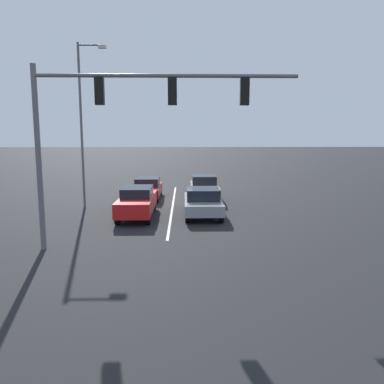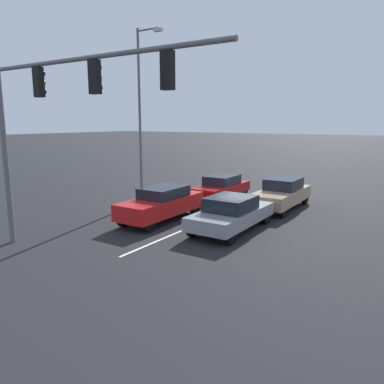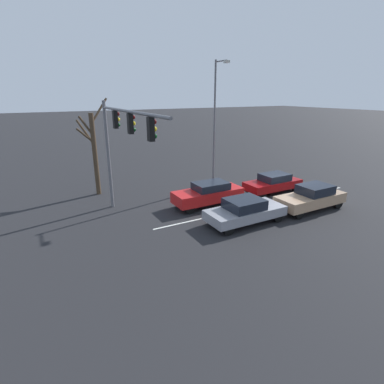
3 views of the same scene
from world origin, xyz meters
The scene contains 8 objects.
ground_plane centered at (0.00, 0.00, 0.00)m, with size 240.00×240.00×0.00m, color black.
lane_stripe_left_divider centered at (0.00, 1.95, 0.01)m, with size 0.12×15.90×0.01m, color silver.
car_red_midlane_front centered at (1.78, 5.20, 0.81)m, with size 1.72×4.73×1.56m.
car_gray_leftlane_front centered at (-1.70, 4.90, 0.75)m, with size 1.93×4.68×1.47m.
car_tan_leftlane_second centered at (-2.05, -0.16, 0.81)m, with size 1.79×4.75×1.59m.
car_maroon_midlane_second centered at (1.78, -0.53, 0.73)m, with size 1.75×4.46×1.42m.
traffic_signal_gantry centered at (1.58, 10.88, 5.03)m, with size 9.47×0.37×6.74m.
street_lamp_right_shoulder centered at (5.07, 2.63, 5.29)m, with size 1.65×0.24×9.40m.
Camera 1 is at (-0.68, 24.63, 4.23)m, focal length 35.00 mm.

